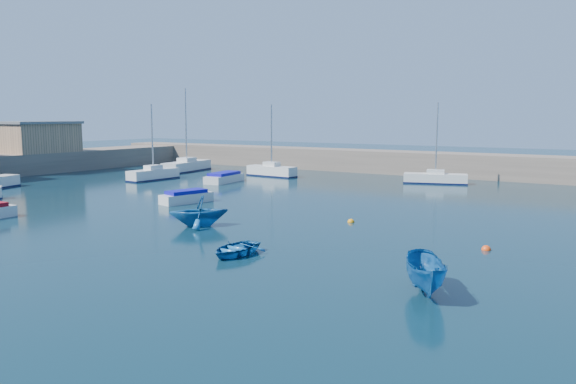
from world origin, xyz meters
The scene contains 14 objects.
ground centered at (0.00, 0.00, 0.00)m, with size 220.00×220.00×0.00m, color #0B2632.
back_wall centered at (0.00, 46.00, 1.30)m, with size 96.00×4.50×2.60m, color #6F6155.
brick_shed_a centered at (-42.00, 24.00, 4.10)m, with size 6.00×8.00×3.40m, color #A17E5E.
sailboat_3 centered at (-24.40, 25.49, 0.62)m, with size 1.93×6.02×7.94m.
sailboat_4 centered at (-27.95, 34.52, 0.67)m, with size 3.32×7.95×10.06m.
sailboat_5 centered at (-15.82, 35.17, 0.64)m, with size 6.05×2.08×7.99m.
sailboat_6 centered at (1.88, 38.29, 0.55)m, with size 6.37×3.43×8.05m.
motorboat_1 centered at (-10.39, 15.38, 0.47)m, with size 2.39×4.34×1.01m.
motorboat_2 centered at (-16.60, 27.72, 0.49)m, with size 2.40×5.25×1.04m.
dinghy_center centered at (3.03, 4.23, 0.32)m, with size 2.18×3.05×0.63m, color #165B9D.
dinghy_left centered at (-3.30, 8.82, 0.93)m, with size 3.05×3.53×1.86m, color #165B9D.
dinghy_right centered at (12.77, 3.39, 0.72)m, with size 1.41×3.75×1.45m, color #165B9D.
buoy_1 centered at (13.01, 11.85, 0.00)m, with size 0.48×0.48×0.48m, color #E84211.
buoy_3 centered at (3.98, 14.94, 0.00)m, with size 0.44×0.44×0.44m, color orange.
Camera 1 is at (19.38, -16.70, 6.63)m, focal length 35.00 mm.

